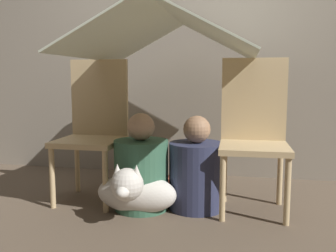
{
  "coord_description": "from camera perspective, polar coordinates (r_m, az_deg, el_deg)",
  "views": [
    {
      "loc": [
        0.49,
        -2.18,
        0.85
      ],
      "look_at": [
        0.0,
        0.19,
        0.54
      ],
      "focal_mm": 40.0,
      "sensor_mm": 36.0,
      "label": 1
    }
  ],
  "objects": [
    {
      "name": "chair_right",
      "position": [
        2.48,
        12.95,
        -0.54
      ],
      "size": [
        0.44,
        0.44,
        0.99
      ],
      "rotation": [
        0.0,
        0.0,
        0.03
      ],
      "color": "#D1B27F",
      "rests_on": "ground_plane"
    },
    {
      "name": "chair_left",
      "position": [
        2.69,
        -11.19,
        0.1
      ],
      "size": [
        0.43,
        0.43,
        0.99
      ],
      "rotation": [
        0.0,
        0.0,
        -0.01
      ],
      "color": "#D1B27F",
      "rests_on": "ground_plane"
    },
    {
      "name": "person_second",
      "position": [
        2.47,
        4.35,
        -6.95
      ],
      "size": [
        0.36,
        0.36,
        0.61
      ],
      "color": "#2D3351",
      "rests_on": "ground_plane"
    },
    {
      "name": "sheet_canopy",
      "position": [
        2.44,
        -0.0,
        13.95
      ],
      "size": [
        1.11,
        1.21,
        0.3
      ],
      "color": "silver"
    },
    {
      "name": "ground_plane",
      "position": [
        2.39,
        -0.95,
        -13.59
      ],
      "size": [
        8.8,
        8.8,
        0.0
      ],
      "primitive_type": "plane",
      "color": "brown"
    },
    {
      "name": "dog",
      "position": [
        2.37,
        -5.1,
        -9.93
      ],
      "size": [
        0.51,
        0.45,
        0.36
      ],
      "color": "silver",
      "rests_on": "ground_plane"
    },
    {
      "name": "person_front",
      "position": [
        2.46,
        -4.09,
        -6.77
      ],
      "size": [
        0.35,
        0.35,
        0.63
      ],
      "color": "#38664C",
      "rests_on": "ground_plane"
    },
    {
      "name": "floor_cushion",
      "position": [
        2.8,
        1.06,
        -9.38
      ],
      "size": [
        0.39,
        0.31,
        0.1
      ],
      "color": "#CC664C",
      "rests_on": "ground_plane"
    },
    {
      "name": "wall_back",
      "position": [
        3.34,
        3.24,
        14.13
      ],
      "size": [
        7.0,
        0.05,
        2.5
      ],
      "color": "gray",
      "rests_on": "ground_plane"
    }
  ]
}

